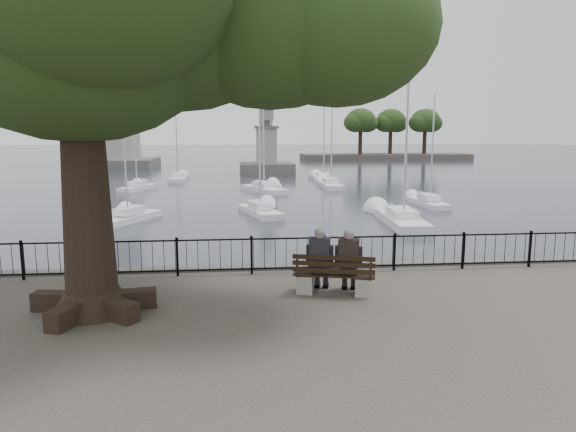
{
  "coord_description": "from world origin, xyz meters",
  "views": [
    {
      "loc": [
        -1.32,
        -11.17,
        3.83
      ],
      "look_at": [
        0.0,
        2.5,
        1.6
      ],
      "focal_mm": 32.0,
      "sensor_mm": 36.0,
      "label": 1
    }
  ],
  "objects": [
    {
      "name": "sailboat_i",
      "position": [
        6.84,
        33.94,
        -0.67
      ],
      "size": [
        1.66,
        5.63,
        11.34
      ],
      "color": "white",
      "rests_on": "ground"
    },
    {
      "name": "person_left",
      "position": [
        0.61,
        0.73,
        0.74
      ],
      "size": [
        0.6,
        0.87,
        1.62
      ],
      "color": "black",
      "rests_on": "ground"
    },
    {
      "name": "sailboat_d",
      "position": [
        11.3,
        21.72,
        -0.74
      ],
      "size": [
        1.35,
        4.65,
        7.53
      ],
      "color": "white",
      "rests_on": "ground"
    },
    {
      "name": "far_shore",
      "position": [
        25.54,
        79.46,
        3.0
      ],
      "size": [
        30.0,
        8.6,
        9.18
      ],
      "color": "#403932",
      "rests_on": "ground"
    },
    {
      "name": "lion_monument",
      "position": [
        2.0,
        49.93,
        1.34
      ],
      "size": [
        6.33,
        6.33,
        9.25
      ],
      "color": "#4C4843",
      "rests_on": "ground"
    },
    {
      "name": "sailboat_h",
      "position": [
        -7.45,
        41.72,
        -0.61
      ],
      "size": [
        1.53,
        5.4,
        13.42
      ],
      "color": "white",
      "rests_on": "ground"
    },
    {
      "name": "bench",
      "position": [
        0.92,
        0.53,
        0.36
      ],
      "size": [
        2.02,
        1.06,
        1.02
      ],
      "color": "gray",
      "rests_on": "ground"
    },
    {
      "name": "railing",
      "position": [
        0.0,
        2.5,
        0.56
      ],
      "size": [
        22.06,
        0.06,
        1.0
      ],
      "color": "black",
      "rests_on": "ground"
    },
    {
      "name": "sailboat_e",
      "position": [
        -9.92,
        33.46,
        -0.64
      ],
      "size": [
        2.73,
        4.89,
        11.62
      ],
      "color": "white",
      "rests_on": "ground"
    },
    {
      "name": "sailboat_b",
      "position": [
        -0.08,
        19.07,
        -0.65
      ],
      "size": [
        2.63,
        4.99,
        11.32
      ],
      "color": "white",
      "rests_on": "ground"
    },
    {
      "name": "sailboat_f",
      "position": [
        0.73,
        31.08,
        -0.69
      ],
      "size": [
        3.75,
        5.74,
        10.52
      ],
      "color": "white",
      "rests_on": "ground"
    },
    {
      "name": "person_right",
      "position": [
        1.27,
        0.55,
        0.74
      ],
      "size": [
        0.6,
        0.87,
        1.62
      ],
      "color": "black",
      "rests_on": "ground"
    },
    {
      "name": "harbor",
      "position": [
        0.0,
        3.0,
        -0.5
      ],
      "size": [
        260.0,
        260.0,
        1.2
      ],
      "color": "#4C4843",
      "rests_on": "ground"
    },
    {
      "name": "sailboat_c",
      "position": [
        7.3,
        15.07,
        -0.68
      ],
      "size": [
        2.04,
        6.13,
        11.28
      ],
      "color": "white",
      "rests_on": "ground"
    },
    {
      "name": "sailboat_a",
      "position": [
        -7.38,
        17.43,
        -0.73
      ],
      "size": [
        3.06,
        4.71,
        8.02
      ],
      "color": "white",
      "rests_on": "ground"
    },
    {
      "name": "tree",
      "position": [
        -3.59,
        -0.03,
        6.38
      ],
      "size": [
        11.88,
        8.29,
        9.7
      ],
      "color": "black",
      "rests_on": "ground"
    },
    {
      "name": "lighthouse",
      "position": [
        -18.0,
        62.0,
        12.27
      ],
      "size": [
        10.3,
        10.3,
        31.43
      ],
      "color": "#4C4843",
      "rests_on": "ground"
    },
    {
      "name": "sailboat_g",
      "position": [
        7.11,
        39.65,
        -0.67
      ],
      "size": [
        1.85,
        5.85,
        11.71
      ],
      "color": "white",
      "rests_on": "ground"
    }
  ]
}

